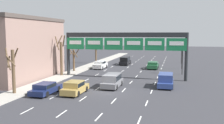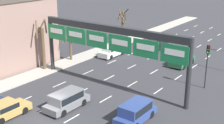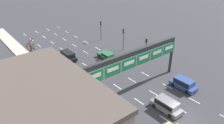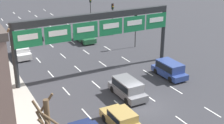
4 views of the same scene
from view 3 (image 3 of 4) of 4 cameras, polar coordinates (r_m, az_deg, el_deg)
The scene contains 14 objects.
ground_plane at distance 31.50m, azimuth 17.16°, elevation -13.82°, with size 220.00×220.00×0.00m, color #333338.
lane_dashes at distance 38.75m, azimuth 0.93°, elevation -4.04°, with size 10.02×67.00×0.01m.
sign_gantry at distance 33.06m, azimuth 6.13°, elevation 1.00°, with size 18.57×0.70×6.90m.
suv_blue at distance 37.17m, azimuth 18.21°, elevation -5.30°, with size 1.91×4.36×1.73m.
suv_black at distance 45.65m, azimuth -11.47°, elevation 1.77°, with size 1.84×4.74×1.71m.
car_green at distance 45.03m, azimuth -1.28°, elevation 1.67°, with size 1.98×4.49×1.36m.
suv_grey at distance 31.77m, azimuth 14.08°, elevation -10.74°, with size 1.93×4.60×1.71m.
car_white at distance 38.70m, azimuth -11.06°, elevation -3.30°, with size 1.81×4.55×1.47m.
traffic_light_near_gantry at distance 54.30m, azimuth -2.93°, elevation 9.16°, with size 0.30×0.35×4.77m.
traffic_light_mid_block at distance 43.34m, azimuth 8.92°, elevation 4.25°, with size 0.30×0.35×4.87m.
traffic_light_far_end at distance 47.91m, azimuth 3.01°, elevation 6.94°, with size 0.30×0.35×5.07m.
tree_bare_closest at distance 28.65m, azimuth -8.26°, elevation -8.90°, with size 1.82×1.82×6.36m.
tree_bare_third at distance 43.01m, azimuth -20.18°, elevation 2.25°, with size 1.72×1.72×5.64m.
tree_bare_furthest at distance 32.68m, azimuth -12.33°, elevation -6.06°, with size 2.14×2.15×4.53m.
Camera 3 is at (-21.15, -12.12, 19.94)m, focal length 35.00 mm.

